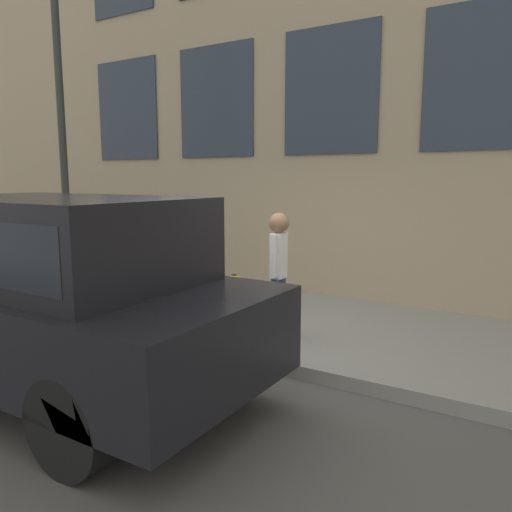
{
  "coord_description": "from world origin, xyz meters",
  "views": [
    {
      "loc": [
        -4.5,
        -3.27,
        2.11
      ],
      "look_at": [
        0.71,
        -0.07,
        1.15
      ],
      "focal_mm": 35.0,
      "sensor_mm": 36.0,
      "label": 1
    }
  ],
  "objects_px": {
    "parked_truck_charcoal_near": "(48,283)",
    "street_lamp": "(59,80)",
    "fire_hydrant": "(234,303)",
    "person": "(279,263)"
  },
  "relations": [
    {
      "from": "parked_truck_charcoal_near",
      "to": "street_lamp",
      "type": "distance_m",
      "value": 4.38
    },
    {
      "from": "fire_hydrant",
      "to": "parked_truck_charcoal_near",
      "type": "height_order",
      "value": "parked_truck_charcoal_near"
    },
    {
      "from": "person",
      "to": "fire_hydrant",
      "type": "bearing_deg",
      "value": 76.17
    },
    {
      "from": "street_lamp",
      "to": "person",
      "type": "bearing_deg",
      "value": -90.97
    },
    {
      "from": "parked_truck_charcoal_near",
      "to": "street_lamp",
      "type": "height_order",
      "value": "street_lamp"
    },
    {
      "from": "person",
      "to": "street_lamp",
      "type": "height_order",
      "value": "street_lamp"
    },
    {
      "from": "fire_hydrant",
      "to": "parked_truck_charcoal_near",
      "type": "distance_m",
      "value": 2.33
    },
    {
      "from": "parked_truck_charcoal_near",
      "to": "street_lamp",
      "type": "xyz_separation_m",
      "value": [
        2.34,
        2.68,
        2.54
      ]
    },
    {
      "from": "fire_hydrant",
      "to": "person",
      "type": "distance_m",
      "value": 0.8
    },
    {
      "from": "parked_truck_charcoal_near",
      "to": "person",
      "type": "bearing_deg",
      "value": -30.26
    }
  ]
}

